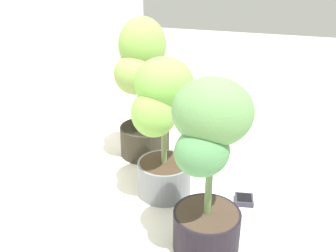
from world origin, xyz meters
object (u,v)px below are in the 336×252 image
object	(u,v)px
potted_plant_front_left	(208,164)
hygrometer_box	(244,200)
potted_plant_center	(162,124)
potted_plant_back_right	(142,87)

from	to	relation	value
potted_plant_front_left	hygrometer_box	size ratio (longest dim) A/B	7.10
potted_plant_center	hygrometer_box	bearing A→B (deg)	-81.82
potted_plant_front_left	potted_plant_center	xyz separation A→B (m)	(0.28, 0.26, -0.01)
potted_plant_back_right	potted_plant_center	size ratio (longest dim) A/B	1.16
potted_plant_front_left	hygrometer_box	bearing A→B (deg)	-16.88
potted_plant_back_right	potted_plant_center	xyz separation A→B (m)	(-0.32, -0.22, -0.04)
potted_plant_front_left	potted_plant_center	size ratio (longest dim) A/B	1.04
potted_plant_back_right	hygrometer_box	xyz separation A→B (m)	(-0.27, -0.58, -0.37)
hygrometer_box	potted_plant_back_right	bearing A→B (deg)	-34.83
potted_plant_front_left	potted_plant_center	bearing A→B (deg)	43.05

